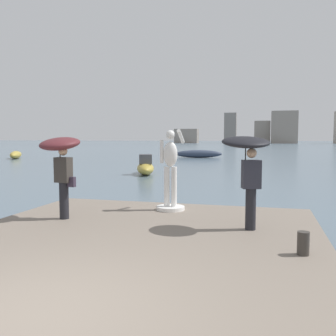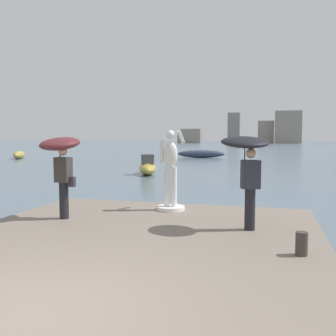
{
  "view_description": "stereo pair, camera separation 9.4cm",
  "coord_description": "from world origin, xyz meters",
  "px_view_note": "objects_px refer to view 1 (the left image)",
  "views": [
    {
      "loc": [
        2.46,
        -3.45,
        2.36
      ],
      "look_at": [
        0.0,
        5.9,
        1.55
      ],
      "focal_mm": 39.62,
      "sensor_mm": 36.0,
      "label": 1
    },
    {
      "loc": [
        2.55,
        -3.43,
        2.36
      ],
      "look_at": [
        0.0,
        5.9,
        1.55
      ],
      "focal_mm": 39.62,
      "sensor_mm": 36.0,
      "label": 2
    }
  ],
  "objects_px": {
    "onlooker_right": "(247,157)",
    "boat_far": "(145,167)",
    "statue_white_figure": "(170,176)",
    "onlooker_left": "(61,155)",
    "boat_near": "(198,154)",
    "boat_mid": "(16,155)",
    "mooring_bollard": "(303,243)"
  },
  "relations": [
    {
      "from": "statue_white_figure",
      "to": "mooring_bollard",
      "type": "xyz_separation_m",
      "value": [
        3.09,
        -3.16,
        -0.73
      ]
    },
    {
      "from": "mooring_bollard",
      "to": "boat_far",
      "type": "bearing_deg",
      "value": 116.68
    },
    {
      "from": "statue_white_figure",
      "to": "boat_near",
      "type": "relative_size",
      "value": 0.39
    },
    {
      "from": "mooring_bollard",
      "to": "boat_near",
      "type": "height_order",
      "value": "boat_near"
    },
    {
      "from": "statue_white_figure",
      "to": "onlooker_right",
      "type": "distance_m",
      "value": 2.73
    },
    {
      "from": "boat_near",
      "to": "boat_mid",
      "type": "xyz_separation_m",
      "value": [
        -19.27,
        -6.78,
        -0.03
      ]
    },
    {
      "from": "onlooker_left",
      "to": "mooring_bollard",
      "type": "distance_m",
      "value": 5.73
    },
    {
      "from": "boat_near",
      "to": "onlooker_left",
      "type": "bearing_deg",
      "value": -85.43
    },
    {
      "from": "boat_mid",
      "to": "boat_near",
      "type": "bearing_deg",
      "value": 19.38
    },
    {
      "from": "onlooker_left",
      "to": "onlooker_right",
      "type": "xyz_separation_m",
      "value": [
        4.36,
        0.02,
        -0.0
      ]
    },
    {
      "from": "boat_near",
      "to": "onlooker_right",
      "type": "bearing_deg",
      "value": -78.27
    },
    {
      "from": "onlooker_right",
      "to": "boat_far",
      "type": "distance_m",
      "value": 16.04
    },
    {
      "from": "boat_near",
      "to": "boat_far",
      "type": "xyz_separation_m",
      "value": [
        0.11,
        -19.8,
        0.01
      ]
    },
    {
      "from": "statue_white_figure",
      "to": "boat_near",
      "type": "bearing_deg",
      "value": 98.75
    },
    {
      "from": "onlooker_left",
      "to": "onlooker_right",
      "type": "relative_size",
      "value": 0.99
    },
    {
      "from": "boat_far",
      "to": "boat_near",
      "type": "bearing_deg",
      "value": 90.33
    },
    {
      "from": "onlooker_left",
      "to": "boat_far",
      "type": "relative_size",
      "value": 0.56
    },
    {
      "from": "statue_white_figure",
      "to": "boat_near",
      "type": "height_order",
      "value": "statue_white_figure"
    },
    {
      "from": "onlooker_left",
      "to": "boat_near",
      "type": "xyz_separation_m",
      "value": [
        -2.73,
        34.18,
        -1.5
      ]
    },
    {
      "from": "statue_white_figure",
      "to": "mooring_bollard",
      "type": "height_order",
      "value": "statue_white_figure"
    },
    {
      "from": "onlooker_left",
      "to": "boat_near",
      "type": "height_order",
      "value": "onlooker_left"
    },
    {
      "from": "statue_white_figure",
      "to": "boat_far",
      "type": "distance_m",
      "value": 13.65
    },
    {
      "from": "boat_mid",
      "to": "boat_far",
      "type": "xyz_separation_m",
      "value": [
        19.38,
        -13.02,
        0.04
      ]
    },
    {
      "from": "onlooker_left",
      "to": "boat_mid",
      "type": "distance_m",
      "value": 35.17
    },
    {
      "from": "boat_far",
      "to": "boat_mid",
      "type": "bearing_deg",
      "value": 146.11
    },
    {
      "from": "statue_white_figure",
      "to": "boat_far",
      "type": "bearing_deg",
      "value": 111.05
    },
    {
      "from": "mooring_bollard",
      "to": "boat_near",
      "type": "distance_m",
      "value": 36.59
    },
    {
      "from": "statue_white_figure",
      "to": "boat_far",
      "type": "height_order",
      "value": "statue_white_figure"
    },
    {
      "from": "statue_white_figure",
      "to": "boat_far",
      "type": "relative_size",
      "value": 0.61
    },
    {
      "from": "mooring_bollard",
      "to": "boat_near",
      "type": "bearing_deg",
      "value": 102.78
    },
    {
      "from": "onlooker_right",
      "to": "onlooker_left",
      "type": "bearing_deg",
      "value": -179.73
    },
    {
      "from": "boat_near",
      "to": "boat_far",
      "type": "bearing_deg",
      "value": -89.67
    }
  ]
}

